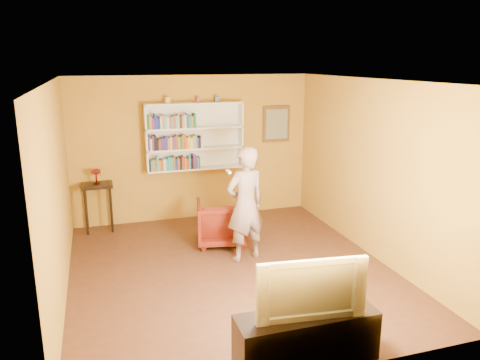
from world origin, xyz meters
name	(u,v)px	position (x,y,z in m)	size (l,w,h in m)	color
room_shell	(230,203)	(0.00, 0.00, 1.02)	(5.30, 5.80, 2.88)	#402314
bookshelf	(194,136)	(0.00, 2.41, 1.59)	(1.80, 0.29, 1.23)	white
books_row_lower	(175,163)	(-0.39, 2.30, 1.13)	(0.92, 0.18, 0.27)	black
books_row_middle	(175,143)	(-0.37, 2.30, 1.51)	(0.98, 0.19, 0.27)	#4F2267
books_row_upper	(171,122)	(-0.43, 2.31, 1.89)	(0.87, 0.19, 0.27)	#176930
ornament_left	(168,100)	(-0.47, 2.35, 2.27)	(0.08, 0.08, 0.11)	gold
ornament_centre	(198,100)	(0.08, 2.35, 2.26)	(0.07, 0.07, 0.10)	maroon
ornament_right	(217,99)	(0.43, 2.35, 2.27)	(0.07, 0.07, 0.10)	#455973
framed_painting	(276,124)	(1.65, 2.46, 1.75)	(0.55, 0.05, 0.70)	#503617
console_table	(97,192)	(-1.78, 2.25, 0.72)	(0.53, 0.40, 0.87)	black
ruby_lustre	(96,173)	(-1.78, 2.25, 1.06)	(0.17, 0.17, 0.27)	maroon
armchair	(221,222)	(0.13, 1.02, 0.36)	(0.78, 0.80, 0.73)	#4E0B05
person	(246,204)	(0.32, 0.30, 0.88)	(0.64, 0.42, 1.75)	#786158
game_remote	(228,172)	(0.00, 0.09, 1.45)	(0.04, 0.15, 0.04)	white
tv_cabinet	(306,337)	(0.14, -2.25, 0.26)	(1.45, 0.43, 0.52)	black
television	(308,285)	(0.14, -2.25, 0.83)	(1.09, 0.14, 0.63)	black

